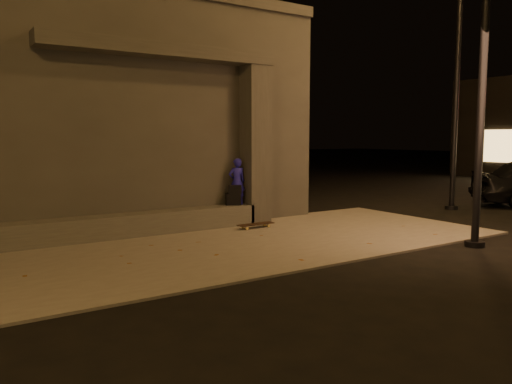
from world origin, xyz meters
TOP-DOWN VIEW (x-y plane):
  - ground at (0.00, 0.00)m, footprint 120.00×120.00m
  - sidewalk at (0.00, 2.00)m, footprint 11.00×4.40m
  - building at (-1.00, 6.49)m, footprint 9.00×5.10m
  - ledge at (-1.50, 3.75)m, footprint 6.00×0.55m
  - column at (1.70, 3.75)m, footprint 0.55×0.55m
  - canopy at (-0.50, 3.80)m, footprint 5.00×0.70m
  - skateboarder at (1.20, 3.75)m, footprint 0.43×0.33m
  - backpack at (1.10, 3.75)m, footprint 0.38×0.32m
  - skateboard at (1.29, 3.10)m, footprint 0.87×0.24m
  - street_lamp_0 at (3.79, -0.54)m, footprint 0.36×0.36m
  - street_lamp_2 at (7.64, 2.72)m, footprint 0.36×0.36m

SIDE VIEW (x-z plane):
  - ground at x=0.00m, z-range 0.00..0.00m
  - sidewalk at x=0.00m, z-range 0.00..0.04m
  - skateboard at x=1.29m, z-range 0.07..0.17m
  - ledge at x=-1.50m, z-range 0.04..0.49m
  - backpack at x=1.10m, z-range 0.42..0.88m
  - skateboarder at x=1.20m, z-range 0.49..1.55m
  - column at x=1.70m, z-range 0.04..3.64m
  - building at x=-1.00m, z-range -0.01..5.22m
  - canopy at x=-0.50m, z-range 3.64..3.92m
  - street_lamp_0 at x=3.79m, z-range 0.49..8.14m
  - street_lamp_2 at x=7.64m, z-range 0.50..8.23m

